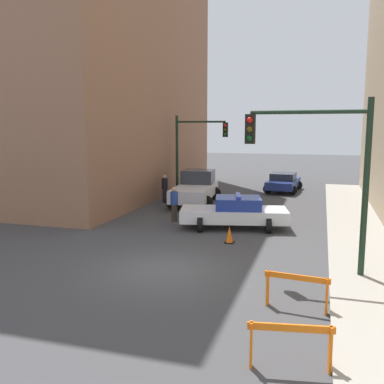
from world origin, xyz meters
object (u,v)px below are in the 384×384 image
(traffic_light_far, at_px, (193,144))
(barrier_front, at_px, (291,339))
(white_truck, at_px, (196,188))
(barrier_mid, at_px, (297,286))
(traffic_cone, at_px, (229,235))
(pedestrian_crossing, at_px, (174,204))
(pedestrian_corner, at_px, (165,188))
(police_car, at_px, (235,212))
(traffic_light_near, at_px, (325,160))
(parked_car_near, at_px, (283,182))

(traffic_light_far, xyz_separation_m, barrier_front, (7.54, -18.76, -2.78))
(white_truck, relative_size, barrier_mid, 3.49)
(barrier_mid, xyz_separation_m, traffic_cone, (-2.87, 5.56, -0.30))
(white_truck, bearing_deg, traffic_cone, -70.70)
(pedestrian_crossing, relative_size, traffic_cone, 2.53)
(pedestrian_corner, xyz_separation_m, barrier_mid, (8.46, -13.33, -0.24))
(pedestrian_corner, relative_size, traffic_cone, 2.53)
(police_car, bearing_deg, traffic_light_far, 15.93)
(traffic_light_far, bearing_deg, traffic_cone, -66.10)
(traffic_light_far, relative_size, white_truck, 0.93)
(traffic_light_near, height_order, pedestrian_crossing, traffic_light_near)
(traffic_light_far, height_order, barrier_mid, traffic_light_far)
(pedestrian_corner, height_order, barrier_front, pedestrian_corner)
(pedestrian_crossing, xyz_separation_m, pedestrian_corner, (-2.27, 4.78, 0.00))
(traffic_light_near, relative_size, pedestrian_crossing, 3.13)
(police_car, bearing_deg, traffic_cone, 173.91)
(police_car, height_order, barrier_mid, police_car)
(traffic_light_near, height_order, traffic_light_far, traffic_light_near)
(pedestrian_crossing, bearing_deg, pedestrian_corner, -164.00)
(traffic_light_near, distance_m, barrier_mid, 4.08)
(pedestrian_corner, bearing_deg, pedestrian_crossing, -67.09)
(parked_car_near, height_order, pedestrian_crossing, pedestrian_crossing)
(traffic_light_far, bearing_deg, barrier_front, -68.11)
(barrier_mid, relative_size, traffic_cone, 2.43)
(pedestrian_crossing, distance_m, barrier_mid, 10.55)
(pedestrian_crossing, xyz_separation_m, barrier_mid, (6.19, -8.55, -0.24))
(police_car, distance_m, pedestrian_corner, 7.47)
(police_car, height_order, barrier_front, police_car)
(traffic_light_far, relative_size, parked_car_near, 1.17)
(traffic_light_near, height_order, traffic_cone, traffic_light_near)
(traffic_light_near, bearing_deg, barrier_front, -95.06)
(police_car, relative_size, pedestrian_crossing, 3.01)
(traffic_light_far, relative_size, police_car, 1.04)
(police_car, distance_m, traffic_cone, 2.55)
(parked_car_near, xyz_separation_m, pedestrian_corner, (-6.41, -6.47, 0.19))
(traffic_light_near, xyz_separation_m, traffic_cone, (-3.41, 2.75, -3.21))
(pedestrian_crossing, xyz_separation_m, traffic_cone, (3.32, -2.99, -0.54))
(white_truck, relative_size, pedestrian_crossing, 3.36)
(traffic_light_near, xyz_separation_m, white_truck, (-7.14, 10.76, -2.62))
(traffic_light_near, relative_size, police_car, 1.04)
(traffic_light_far, bearing_deg, white_truck, -69.92)
(parked_car_near, bearing_deg, pedestrian_crossing, -105.71)
(traffic_light_near, relative_size, pedestrian_corner, 3.13)
(police_car, distance_m, parked_car_near, 11.79)
(traffic_light_near, distance_m, barrier_front, 6.31)
(pedestrian_crossing, height_order, barrier_mid, pedestrian_crossing)
(traffic_light_near, bearing_deg, traffic_cone, 141.07)
(police_car, relative_size, white_truck, 0.90)
(traffic_light_near, height_order, barrier_front, traffic_light_near)
(traffic_light_far, distance_m, pedestrian_corner, 3.80)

